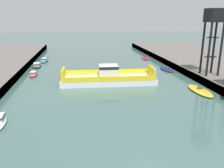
# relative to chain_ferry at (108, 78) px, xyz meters

# --- Properties ---
(chain_ferry) EXTENTS (20.21, 7.50, 3.89)m
(chain_ferry) POSITION_rel_chain_ferry_xyz_m (0.00, 0.00, 0.00)
(chain_ferry) COLOR silver
(chain_ferry) RESTS_ON ground
(moored_boat_near_left) EXTENTS (3.46, 7.35, 0.88)m
(moored_boat_near_left) POSITION_rel_chain_ferry_xyz_m (16.36, 27.43, -0.96)
(moored_boat_near_left) COLOR red
(moored_boat_near_left) RESTS_ON ground
(moored_boat_near_right) EXTENTS (3.01, 7.13, 1.24)m
(moored_boat_near_right) POSITION_rel_chain_ferry_xyz_m (-17.83, 18.89, -0.70)
(moored_boat_near_right) COLOR black
(moored_boat_near_right) RESTS_ON ground
(moored_boat_mid_right) EXTENTS (2.86, 8.08, 1.05)m
(moored_boat_mid_right) POSITION_rel_chain_ferry_xyz_m (16.37, -8.68, -0.87)
(moored_boat_mid_right) COLOR yellow
(moored_boat_mid_right) RESTS_ON ground
(moored_boat_far_left) EXTENTS (2.55, 6.65, 1.25)m
(moored_boat_far_left) POSITION_rel_chain_ferry_xyz_m (-16.68, 26.43, -0.70)
(moored_boat_far_left) COLOR #237075
(moored_boat_far_left) RESTS_ON ground
(moored_boat_far_right) EXTENTS (2.99, 6.44, 0.95)m
(moored_boat_far_right) POSITION_rel_chain_ferry_xyz_m (16.79, 9.51, -0.92)
(moored_boat_far_right) COLOR navy
(moored_boat_far_right) RESTS_ON ground
(moored_boat_upstream_b) EXTENTS (1.77, 5.54, 1.12)m
(moored_boat_upstream_b) POSITION_rel_chain_ferry_xyz_m (-17.01, 8.76, -0.75)
(moored_boat_upstream_b) COLOR red
(moored_boat_upstream_b) RESTS_ON ground
(crane_tower) EXTENTS (3.44, 3.44, 13.73)m
(crane_tower) POSITION_rel_chain_ferry_xyz_m (21.79, -2.06, 11.34)
(crane_tower) COLOR black
(crane_tower) RESTS_ON quay_right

